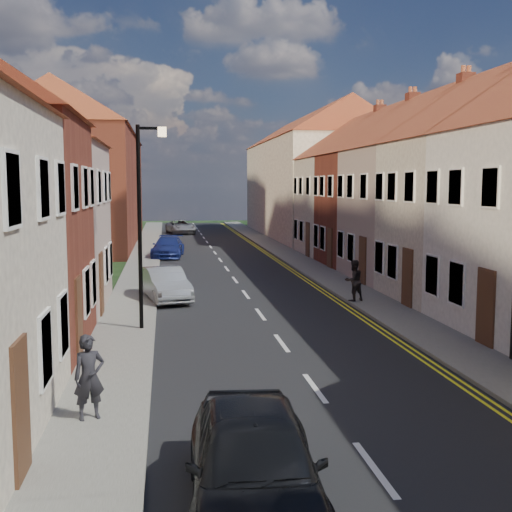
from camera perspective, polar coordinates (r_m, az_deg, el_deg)
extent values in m
cube|color=black|center=(29.63, -1.88, -2.15)|extent=(7.00, 90.00, 0.02)
cube|color=#9B988D|center=(29.48, -10.42, -2.20)|extent=(1.80, 90.00, 0.12)
cube|color=#9B988D|center=(30.41, 6.40, -1.88)|extent=(1.80, 90.00, 0.12)
cube|color=beige|center=(25.87, 20.74, 2.86)|extent=(8.00, 5.00, 6.00)
cube|color=tan|center=(30.70, 15.89, 3.51)|extent=(8.00, 5.80, 6.00)
cube|color=brown|center=(28.84, 18.11, 13.64)|extent=(0.60, 0.60, 1.60)
cube|color=brown|center=(35.70, 12.38, 3.97)|extent=(8.00, 5.00, 6.00)
cube|color=brown|center=(34.12, 13.72, 12.58)|extent=(0.60, 0.60, 1.60)
cube|color=beige|center=(40.80, 9.73, 4.30)|extent=(8.00, 5.80, 6.00)
cube|color=brown|center=(38.79, 10.93, 11.87)|extent=(0.60, 0.60, 1.60)
cube|color=beige|center=(55.55, 4.91, 5.92)|extent=(8.00, 24.00, 8.00)
cube|color=brown|center=(49.52, -15.28, 5.67)|extent=(8.00, 24.00, 8.00)
cylinder|color=black|center=(19.19, -10.30, 2.46)|extent=(0.12, 0.12, 6.00)
cube|color=black|center=(19.21, -9.42, 11.14)|extent=(0.70, 0.08, 0.08)
cube|color=#FFD899|center=(19.20, -8.35, 10.86)|extent=(0.25, 0.15, 0.28)
imported|color=black|center=(8.83, -0.16, -18.00)|extent=(2.03, 4.48, 1.49)
imported|color=#999CA0|center=(24.63, -8.10, -2.50)|extent=(2.13, 4.01, 1.26)
imported|color=navy|center=(39.29, -7.82, 0.79)|extent=(2.20, 4.48, 1.25)
imported|color=#96989D|center=(58.23, -6.71, 2.59)|extent=(2.89, 4.76, 1.24)
imported|color=#242329|center=(12.26, -14.62, -10.37)|extent=(0.66, 0.55, 1.56)
imported|color=black|center=(23.90, 8.68, -2.17)|extent=(0.89, 0.79, 1.52)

